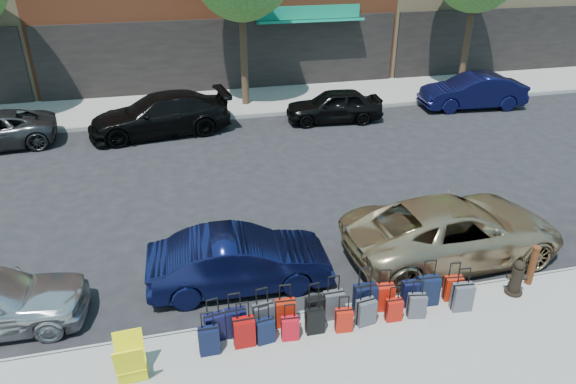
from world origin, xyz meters
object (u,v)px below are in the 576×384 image
object	(u,v)px
fire_hydrant	(516,278)
car_near_2	(453,230)
suitcase_front_5	(334,305)
bollard	(533,265)
car_near_1	(240,261)
car_far_3	(473,91)
car_far_1	(160,115)
car_far_2	(334,106)
display_rack	(130,361)

from	to	relation	value
fire_hydrant	car_near_2	size ratio (longest dim) A/B	0.16
suitcase_front_5	fire_hydrant	bearing A→B (deg)	-3.02
bollard	car_near_1	xyz separation A→B (m)	(-6.10, 1.60, 0.02)
car_near_2	car_far_3	world-z (taller)	car_far_3
fire_hydrant	car_far_1	size ratio (longest dim) A/B	0.15
car_near_1	car_far_3	world-z (taller)	car_far_3
bollard	car_far_2	xyz separation A→B (m)	(-0.73, 11.49, 0.03)
display_rack	car_far_3	xyz separation A→B (m)	(14.01, 12.51, 0.15)
bollard	car_far_2	size ratio (longest dim) A/B	0.24
car_far_1	car_far_3	xyz separation A→B (m)	(13.29, 0.09, -0.03)
suitcase_front_5	car_far_1	size ratio (longest dim) A/B	0.18
fire_hydrant	bollard	bearing A→B (deg)	44.01
suitcase_front_5	car_near_1	bearing A→B (deg)	133.97
suitcase_front_5	car_near_2	size ratio (longest dim) A/B	0.18
fire_hydrant	car_near_1	size ratio (longest dim) A/B	0.21
car_far_3	car_far_1	bearing A→B (deg)	-84.54
display_rack	car_near_2	world-z (taller)	car_near_2
bollard	car_near_1	distance (m)	6.31
car_near_1	car_far_1	size ratio (longest dim) A/B	0.75
car_far_2	car_far_3	xyz separation A→B (m)	(6.41, 0.26, 0.08)
car_near_1	car_far_2	distance (m)	11.25
display_rack	car_far_1	world-z (taller)	car_far_1
display_rack	car_near_2	bearing A→B (deg)	14.69
fire_hydrant	car_far_1	distance (m)	13.83
suitcase_front_5	car_near_1	size ratio (longest dim) A/B	0.24
car_far_1	car_far_3	distance (m)	13.29
bollard	car_far_3	xyz separation A→B (m)	(5.68, 11.74, 0.10)
bollard	car_far_3	bearing A→B (deg)	64.19
suitcase_front_5	car_near_2	world-z (taller)	car_near_2
car_near_1	car_far_3	size ratio (longest dim) A/B	0.88
fire_hydrant	car_near_1	xyz separation A→B (m)	(-5.58, 1.82, 0.13)
suitcase_front_5	car_near_1	xyz separation A→B (m)	(-1.61, 1.65, 0.20)
car_far_2	display_rack	bearing A→B (deg)	-26.84
fire_hydrant	car_near_2	xyz separation A→B (m)	(-0.48, 1.78, 0.20)
car_far_1	display_rack	bearing A→B (deg)	-10.61
bollard	display_rack	xyz separation A→B (m)	(-8.33, -0.77, -0.05)
display_rack	car_near_1	size ratio (longest dim) A/B	0.22
fire_hydrant	car_far_2	world-z (taller)	car_far_2
bollard	car_far_2	distance (m)	11.51
car_far_2	car_far_3	distance (m)	6.41
car_far_1	car_far_3	bearing A→B (deg)	83.11
display_rack	car_near_2	distance (m)	7.69
car_near_1	car_far_1	bearing A→B (deg)	10.35
fire_hydrant	bollard	xyz separation A→B (m)	(0.52, 0.22, 0.11)
fire_hydrant	car_near_1	distance (m)	5.87
car_near_1	car_near_2	bearing A→B (deg)	-88.62
suitcase_front_5	bollard	world-z (taller)	suitcase_front_5
car_near_1	car_near_2	distance (m)	5.10
car_far_1	car_far_3	size ratio (longest dim) A/B	1.19
car_near_1	car_far_1	distance (m)	10.16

